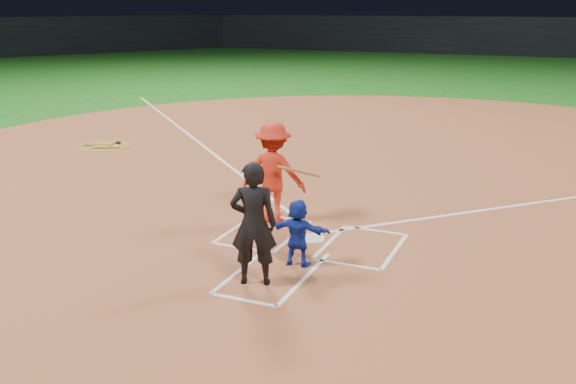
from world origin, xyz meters
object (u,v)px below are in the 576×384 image
at_px(umpire, 253,224).
at_px(batter_at_plate, 273,173).
at_px(home_plate, 311,238).
at_px(on_deck_circle, 105,146).
at_px(catcher, 298,233).

height_order(umpire, batter_at_plate, batter_at_plate).
relative_size(home_plate, umpire, 0.31).
xyz_separation_m(home_plate, umpire, (-0.12, -2.17, 0.97)).
relative_size(home_plate, on_deck_circle, 0.35).
height_order(home_plate, on_deck_circle, home_plate).
bearing_deg(batter_at_plate, on_deck_circle, 150.13).
xyz_separation_m(umpire, batter_at_plate, (-0.95, 2.84, 0.03)).
bearing_deg(on_deck_circle, batter_at_plate, -29.87).
bearing_deg(home_plate, batter_at_plate, -31.91).
relative_size(catcher, batter_at_plate, 0.57).
bearing_deg(home_plate, umpire, 86.80).
bearing_deg(batter_at_plate, home_plate, -31.91).
height_order(home_plate, umpire, umpire).
bearing_deg(catcher, home_plate, -80.16).
xyz_separation_m(home_plate, on_deck_circle, (-8.81, 5.11, -0.00)).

